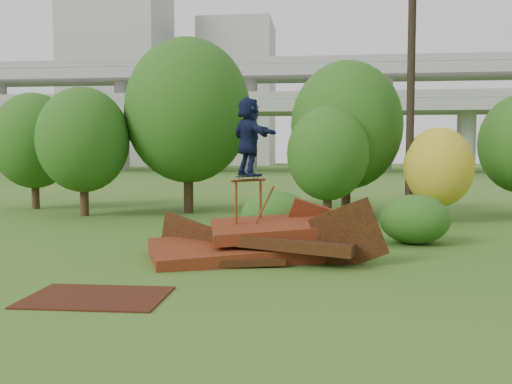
# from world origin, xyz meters

# --- Properties ---
(ground) EXTENTS (240.00, 240.00, 0.00)m
(ground) POSITION_xyz_m (0.00, 0.00, 0.00)
(ground) COLOR #2D5116
(ground) RESTS_ON ground
(scrap_pile) EXTENTS (5.85, 3.78, 1.86)m
(scrap_pile) POSITION_xyz_m (-0.78, 2.16, 0.35)
(scrap_pile) COLOR #451B0C
(scrap_pile) RESTS_ON ground
(grind_rail) EXTENTS (0.75, 0.96, 1.88)m
(grind_rail) POSITION_xyz_m (-1.05, 2.54, 1.16)
(grind_rail) COLOR maroon
(grind_rail) RESTS_ON ground
(skateboard) EXTENTS (0.60, 0.71, 0.08)m
(skateboard) POSITION_xyz_m (-1.04, 2.56, 1.94)
(skateboard) COLOR black
(skateboard) RESTS_ON grind_rail
(skater) EXTENTS (1.50, 1.76, 1.91)m
(skater) POSITION_xyz_m (-1.04, 2.56, 2.91)
(skater) COLOR #111739
(skater) RESTS_ON skateboard
(flat_plate) EXTENTS (2.42, 1.75, 0.03)m
(flat_plate) POSITION_xyz_m (-3.15, -1.85, 0.01)
(flat_plate) COLOR #38170C
(flat_plate) RESTS_ON ground
(tree_0) EXTENTS (3.62, 3.62, 5.11)m
(tree_0) POSITION_xyz_m (-8.66, 10.46, 3.02)
(tree_0) COLOR black
(tree_0) RESTS_ON ground
(tree_1) EXTENTS (5.21, 5.21, 7.25)m
(tree_1) POSITION_xyz_m (-4.81, 12.09, 4.25)
(tree_1) COLOR black
(tree_1) RESTS_ON ground
(tree_2) EXTENTS (2.98, 2.98, 4.19)m
(tree_2) POSITION_xyz_m (0.95, 9.62, 2.47)
(tree_2) COLOR black
(tree_2) RESTS_ON ground
(tree_3) EXTENTS (4.42, 4.42, 6.13)m
(tree_3) POSITION_xyz_m (1.70, 11.71, 3.58)
(tree_3) COLOR black
(tree_3) RESTS_ON ground
(tree_4) EXTENTS (2.47, 2.47, 3.42)m
(tree_4) POSITION_xyz_m (4.87, 9.74, 1.99)
(tree_4) COLOR black
(tree_4) RESTS_ON ground
(tree_6) EXTENTS (3.70, 3.70, 5.17)m
(tree_6) POSITION_xyz_m (-12.03, 12.97, 3.04)
(tree_6) COLOR black
(tree_6) RESTS_ON ground
(shrub_left) EXTENTS (2.05, 1.89, 1.42)m
(shrub_left) POSITION_xyz_m (-0.56, 4.99, 0.71)
(shrub_left) COLOR #1A4913
(shrub_left) RESTS_ON ground
(shrub_right) EXTENTS (1.93, 1.77, 1.37)m
(shrub_right) POSITION_xyz_m (3.28, 4.80, 0.68)
(shrub_right) COLOR #1A4913
(shrub_right) RESTS_ON ground
(utility_pole) EXTENTS (1.40, 0.28, 9.90)m
(utility_pole) POSITION_xyz_m (3.85, 9.68, 5.03)
(utility_pole) COLOR black
(utility_pole) RESTS_ON ground
(freeway_overpass) EXTENTS (160.00, 15.00, 13.70)m
(freeway_overpass) POSITION_xyz_m (0.00, 62.92, 10.32)
(freeway_overpass) COLOR gray
(freeway_overpass) RESTS_ON ground
(building_left) EXTENTS (18.00, 16.00, 35.00)m
(building_left) POSITION_xyz_m (-38.00, 95.00, 17.50)
(building_left) COLOR #9E9E99
(building_left) RESTS_ON ground
(building_right) EXTENTS (14.00, 14.00, 28.00)m
(building_right) POSITION_xyz_m (-16.00, 102.00, 14.00)
(building_right) COLOR #9E9E99
(building_right) RESTS_ON ground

